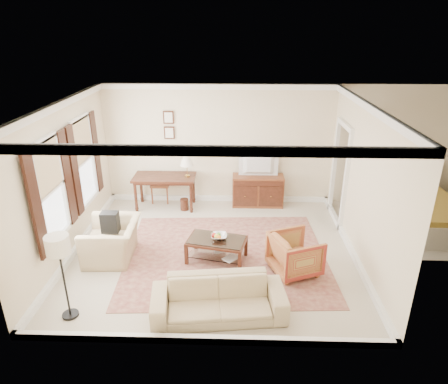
# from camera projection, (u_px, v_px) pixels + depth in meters

# --- Properties ---
(room_shell) EXTENTS (5.51, 5.01, 2.91)m
(room_shell) POSITION_uv_depth(u_px,v_px,m) (212.00, 129.00, 6.94)
(room_shell) COLOR beige
(room_shell) RESTS_ON ground
(annex_bedroom) EXTENTS (3.00, 2.70, 2.90)m
(annex_bedroom) POSITION_uv_depth(u_px,v_px,m) (422.00, 213.00, 8.70)
(annex_bedroom) COLOR beige
(annex_bedroom) RESTS_ON ground
(window_front) EXTENTS (0.12, 1.56, 1.80)m
(window_front) POSITION_uv_depth(u_px,v_px,m) (51.00, 191.00, 6.73)
(window_front) COLOR #CCB284
(window_front) RESTS_ON room_shell
(window_rear) EXTENTS (0.12, 1.56, 1.80)m
(window_rear) POSITION_uv_depth(u_px,v_px,m) (84.00, 161.00, 8.20)
(window_rear) COLOR #CCB284
(window_rear) RESTS_ON room_shell
(doorway) EXTENTS (0.10, 1.12, 2.25)m
(doorway) POSITION_uv_depth(u_px,v_px,m) (339.00, 175.00, 8.78)
(doorway) COLOR white
(doorway) RESTS_ON room_shell
(rug) EXTENTS (3.98, 3.46, 0.01)m
(rug) POSITION_uv_depth(u_px,v_px,m) (226.00, 256.00, 7.74)
(rug) COLOR maroon
(rug) RESTS_ON room_shell
(writing_desk) EXTENTS (1.47, 0.74, 0.80)m
(writing_desk) POSITION_uv_depth(u_px,v_px,m) (165.00, 180.00, 9.54)
(writing_desk) COLOR #4A2215
(writing_desk) RESTS_ON room_shell
(desk_chair) EXTENTS (0.47, 0.47, 1.05)m
(desk_chair) POSITION_uv_depth(u_px,v_px,m) (160.00, 182.00, 9.93)
(desk_chair) COLOR brown
(desk_chair) RESTS_ON room_shell
(desk_lamp) EXTENTS (0.32, 0.32, 0.50)m
(desk_lamp) POSITION_uv_depth(u_px,v_px,m) (187.00, 167.00, 9.38)
(desk_lamp) COLOR silver
(desk_lamp) RESTS_ON writing_desk
(framed_prints) EXTENTS (0.25, 0.04, 0.68)m
(framed_prints) POSITION_uv_depth(u_px,v_px,m) (169.00, 125.00, 9.45)
(framed_prints) COLOR #4A2215
(framed_prints) RESTS_ON room_shell
(sideboard) EXTENTS (1.24, 0.48, 0.76)m
(sideboard) POSITION_uv_depth(u_px,v_px,m) (258.00, 190.00, 9.78)
(sideboard) COLOR brown
(sideboard) RESTS_ON room_shell
(tv) EXTENTS (0.90, 0.52, 0.12)m
(tv) POSITION_uv_depth(u_px,v_px,m) (259.00, 159.00, 9.44)
(tv) COLOR black
(tv) RESTS_ON sideboard
(coffee_table) EXTENTS (1.19, 0.85, 0.46)m
(coffee_table) POSITION_uv_depth(u_px,v_px,m) (217.00, 244.00, 7.48)
(coffee_table) COLOR #4A2215
(coffee_table) RESTS_ON room_shell
(fruit_bowl) EXTENTS (0.42, 0.42, 0.10)m
(fruit_bowl) POSITION_uv_depth(u_px,v_px,m) (219.00, 236.00, 7.44)
(fruit_bowl) COLOR silver
(fruit_bowl) RESTS_ON coffee_table
(book_a) EXTENTS (0.28, 0.07, 0.38)m
(book_a) POSITION_uv_depth(u_px,v_px,m) (214.00, 249.00, 7.62)
(book_a) COLOR brown
(book_a) RESTS_ON coffee_table
(book_b) EXTENTS (0.22, 0.21, 0.38)m
(book_b) POSITION_uv_depth(u_px,v_px,m) (227.00, 256.00, 7.42)
(book_b) COLOR brown
(book_b) RESTS_ON coffee_table
(striped_armchair) EXTENTS (0.98, 1.01, 0.81)m
(striped_armchair) POSITION_uv_depth(u_px,v_px,m) (295.00, 252.00, 7.10)
(striped_armchair) COLOR maroon
(striped_armchair) RESTS_ON room_shell
(club_armchair) EXTENTS (0.76, 1.13, 0.97)m
(club_armchair) POSITION_uv_depth(u_px,v_px,m) (111.00, 235.00, 7.53)
(club_armchair) COLOR tan
(club_armchair) RESTS_ON room_shell
(backpack) EXTENTS (0.23, 0.33, 0.40)m
(backpack) POSITION_uv_depth(u_px,v_px,m) (110.00, 221.00, 7.52)
(backpack) COLOR black
(backpack) RESTS_ON club_armchair
(sofa) EXTENTS (2.09, 0.83, 0.79)m
(sofa) POSITION_uv_depth(u_px,v_px,m) (219.00, 294.00, 6.03)
(sofa) COLOR tan
(sofa) RESTS_ON room_shell
(floor_lamp) EXTENTS (0.35, 0.35, 1.40)m
(floor_lamp) POSITION_uv_depth(u_px,v_px,m) (59.00, 251.00, 5.71)
(floor_lamp) COLOR black
(floor_lamp) RESTS_ON room_shell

